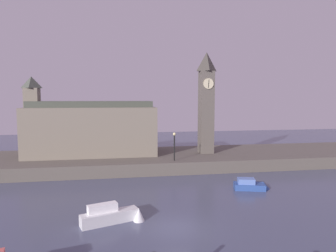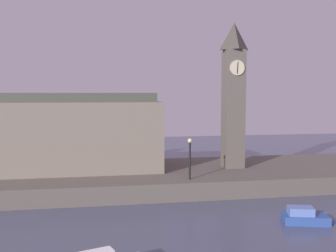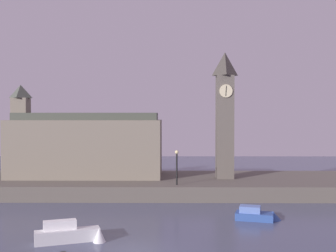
{
  "view_description": "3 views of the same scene",
  "coord_description": "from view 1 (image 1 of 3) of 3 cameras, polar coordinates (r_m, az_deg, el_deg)",
  "views": [
    {
      "loc": [
        -3.78,
        -19.59,
        8.87
      ],
      "look_at": [
        1.89,
        14.29,
        5.78
      ],
      "focal_mm": 32.21,
      "sensor_mm": 36.0,
      "label": 1
    },
    {
      "loc": [
        -4.52,
        -16.1,
        8.64
      ],
      "look_at": [
        1.1,
        15.8,
        5.9
      ],
      "focal_mm": 42.62,
      "sensor_mm": 36.0,
      "label": 2
    },
    {
      "loc": [
        2.33,
        -25.31,
        8.22
      ],
      "look_at": [
        1.97,
        17.69,
        7.2
      ],
      "focal_mm": 44.73,
      "sensor_mm": 36.0,
      "label": 3
    }
  ],
  "objects": [
    {
      "name": "ground_plane",
      "position": [
        21.84,
        1.37,
        -18.82
      ],
      "size": [
        120.0,
        120.0,
        0.0
      ],
      "primitive_type": "plane",
      "color": "#474C66"
    },
    {
      "name": "far_embankment",
      "position": [
        40.6,
        -3.99,
        -6.41
      ],
      "size": [
        70.0,
        12.0,
        1.5
      ],
      "primitive_type": "cube",
      "color": "#5B544C",
      "rests_on": "ground"
    },
    {
      "name": "clock_tower",
      "position": [
        41.24,
        7.24,
        4.61
      ],
      "size": [
        2.0,
        2.06,
        13.59
      ],
      "color": "#5B544C",
      "rests_on": "far_embankment"
    },
    {
      "name": "parliament_hall",
      "position": [
        41.32,
        -14.52,
        -0.46
      ],
      "size": [
        16.67,
        6.95,
        10.22
      ],
      "color": "slate",
      "rests_on": "far_embankment"
    },
    {
      "name": "streetlamp",
      "position": [
        35.97,
        1.21,
        -3.2
      ],
      "size": [
        0.36,
        0.36,
        3.38
      ],
      "color": "black",
      "rests_on": "far_embankment"
    },
    {
      "name": "boat_tour_blue",
      "position": [
        31.38,
        15.72,
        -10.71
      ],
      "size": [
        3.9,
        2.21,
        1.15
      ],
      "color": "#2D4C93",
      "rests_on": "ground"
    },
    {
      "name": "boat_ferry_white",
      "position": [
        22.86,
        -10.32,
        -16.3
      ],
      "size": [
        4.75,
        2.28,
        1.49
      ],
      "color": "silver",
      "rests_on": "ground"
    }
  ]
}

